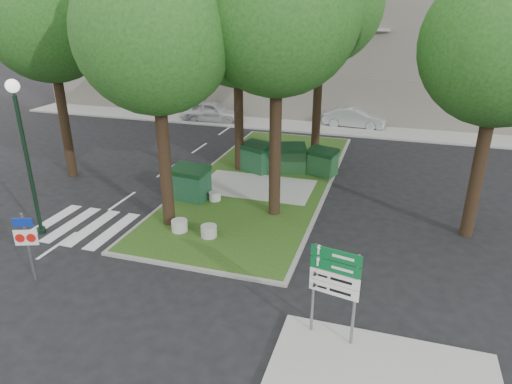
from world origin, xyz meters
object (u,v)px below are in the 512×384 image
at_px(bollard_mid, 215,196).
at_px(tree_street_left, 48,5).
at_px(traffic_sign_pole, 27,238).
at_px(car_white, 212,111).
at_px(tree_median_mid, 240,21).
at_px(dumpster_c, 290,158).
at_px(dumpster_d, 322,162).
at_px(street_lamp, 23,141).
at_px(bollard_left, 179,226).
at_px(dumpster_a, 190,183).
at_px(bollard_right, 209,231).
at_px(car_silver, 355,118).
at_px(litter_bin, 329,161).
at_px(tree_median_near_left, 157,17).
at_px(dumpster_b, 256,157).
at_px(tree_street_right, 509,29).
at_px(directional_sign, 335,280).

bearing_deg(bollard_mid, tree_street_left, 172.13).
distance_m(traffic_sign_pole, car_white, 20.29).
bearing_deg(tree_median_mid, dumpster_c, 7.45).
distance_m(tree_median_mid, traffic_sign_pole, 12.68).
bearing_deg(dumpster_d, street_lamp, -115.47).
bearing_deg(dumpster_c, bollard_left, -125.90).
distance_m(dumpster_a, bollard_right, 3.62).
bearing_deg(bollard_left, street_lamp, -163.73).
relative_size(street_lamp, car_silver, 1.34).
bearing_deg(car_silver, bollard_mid, 168.31).
bearing_deg(dumpster_d, litter_bin, 98.94).
bearing_deg(dumpster_a, car_silver, 76.73).
bearing_deg(bollard_left, bollard_right, -3.93).
distance_m(tree_street_left, car_white, 14.08).
bearing_deg(bollard_right, tree_street_left, 154.80).
bearing_deg(tree_median_near_left, bollard_left, -43.42).
height_order(dumpster_a, car_silver, dumpster_a).
bearing_deg(dumpster_d, traffic_sign_pole, -101.13).
relative_size(bollard_right, litter_bin, 0.84).
bearing_deg(tree_median_mid, bollard_left, -89.54).
height_order(tree_median_near_left, bollard_mid, tree_median_near_left).
xyz_separation_m(bollard_mid, car_silver, (4.19, 14.51, 0.37)).
distance_m(bollard_left, bollard_right, 1.18).
height_order(traffic_sign_pole, car_white, traffic_sign_pole).
relative_size(dumpster_b, car_white, 0.41).
bearing_deg(dumpster_b, bollard_right, -63.13).
bearing_deg(tree_median_mid, car_silver, 67.09).
bearing_deg(bollard_right, dumpster_d, 70.31).
xyz_separation_m(tree_median_near_left, dumpster_a, (-0.32, 2.34, -6.51)).
xyz_separation_m(tree_street_right, car_silver, (-5.59, 14.44, -6.31)).
height_order(tree_street_left, street_lamp, tree_street_left).
distance_m(traffic_sign_pole, car_silver, 22.67).
bearing_deg(tree_street_right, tree_street_left, 176.73).
bearing_deg(bollard_left, dumpster_a, 107.10).
bearing_deg(street_lamp, directional_sign, -13.52).
bearing_deg(traffic_sign_pole, bollard_mid, 46.87).
relative_size(tree_street_right, dumpster_a, 6.13).
xyz_separation_m(bollard_right, car_silver, (3.18, 17.55, 0.35)).
relative_size(tree_street_left, bollard_left, 19.18).
height_order(tree_street_right, bollard_mid, tree_street_right).
bearing_deg(car_white, bollard_right, -161.01).
relative_size(dumpster_c, dumpster_d, 1.07).
bearing_deg(bollard_mid, dumpster_b, 82.17).
bearing_deg(tree_street_left, bollard_right, -25.20).
xyz_separation_m(tree_street_left, dumpster_c, (9.88, 3.31, -6.87)).
bearing_deg(car_white, dumpster_b, -149.28).
distance_m(tree_median_mid, car_silver, 12.97).
bearing_deg(directional_sign, dumpster_b, 127.33).
height_order(tree_street_right, street_lamp, tree_street_right).
distance_m(bollard_mid, litter_bin, 6.79).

